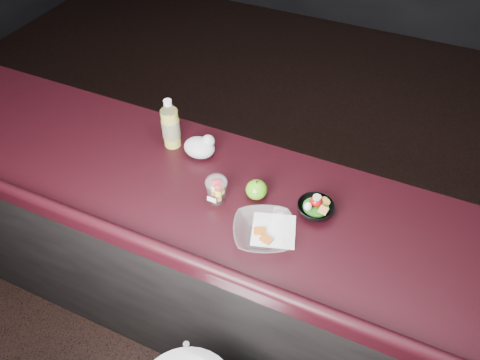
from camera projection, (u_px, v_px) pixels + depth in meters
name	position (u px, v px, depth m)	size (l,w,h in m)	color
room_shell	(159.00, 41.00, 1.11)	(8.00, 8.00, 8.00)	black
counter	(226.00, 266.00, 2.23)	(4.06, 0.71, 1.02)	black
lemonade_bottle	(171.00, 127.00, 2.02)	(0.08, 0.08, 0.24)	gold
fruit_cup	(216.00, 189.00, 1.80)	(0.09, 0.09, 0.12)	white
green_apple	(256.00, 190.00, 1.83)	(0.09, 0.09, 0.09)	#23810E
plastic_bag	(201.00, 147.00, 2.01)	(0.14, 0.11, 0.10)	silver
snack_bowl	(315.00, 208.00, 1.78)	(0.18, 0.18, 0.08)	black
takeout_bowl	(264.00, 232.00, 1.70)	(0.30, 0.30, 0.06)	silver
paper_napkin	(274.00, 230.00, 1.74)	(0.16, 0.16, 0.00)	white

